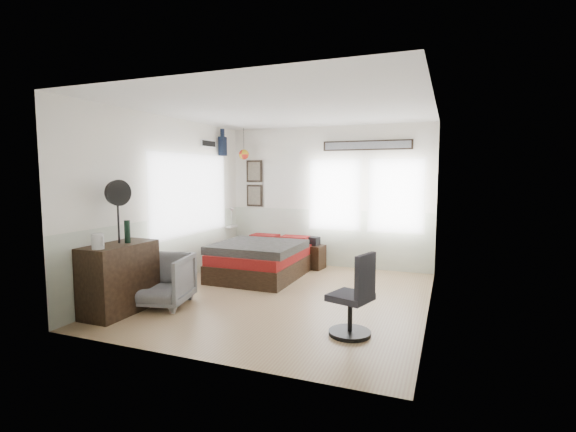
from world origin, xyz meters
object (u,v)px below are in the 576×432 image
dresser (120,278)px  nightstand (312,257)px  armchair (160,280)px  task_chair (354,302)px  bed (263,259)px

dresser → nightstand: dresser is taller
armchair → task_chair: 2.70m
bed → armchair: size_ratio=2.48×
armchair → task_chair: bearing=-15.4°
bed → armchair: bearing=-105.9°
armchair → task_chair: task_chair is taller
bed → task_chair: (2.11, -2.16, 0.08)m
nightstand → bed: bearing=-118.3°
armchair → task_chair: (2.69, -0.11, 0.03)m
bed → task_chair: 3.01m
nightstand → task_chair: (1.48, -3.02, 0.16)m
bed → nightstand: bed is taller
dresser → armchair: bearing=51.6°
task_chair → bed: bearing=151.7°
dresser → nightstand: size_ratio=2.24×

